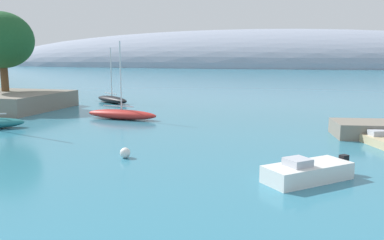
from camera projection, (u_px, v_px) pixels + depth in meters
The scene contains 7 objects.
tree_clump_shore at pixel (2, 40), 48.94m from camera, with size 7.78×7.78×9.93m.
distant_ridge at pixel (246, 67), 232.18m from camera, with size 353.02×77.36×43.38m, color #8E99AD.
sailboat_red_near_shore at pixel (122, 114), 40.62m from camera, with size 7.95×2.24×7.98m.
sailboat_black_outer_mooring at pixel (112, 99), 54.73m from camera, with size 7.16×5.65×7.62m.
motorboat_white_foreground at pixel (307, 172), 20.59m from camera, with size 4.82×4.69×1.30m.
motorboat_sand_alongside_breakwater at pixel (382, 140), 28.94m from camera, with size 3.33×4.33×0.99m.
mooring_buoy_white at pixel (125, 153), 25.23m from camera, with size 0.67×0.67×0.67m, color silver.
Camera 1 is at (6.83, -6.02, 6.51)m, focal length 36.69 mm.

